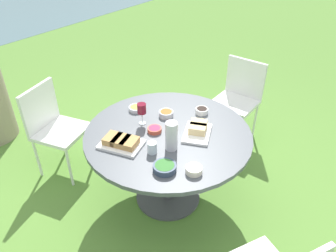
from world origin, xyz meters
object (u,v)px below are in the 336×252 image
Objects in this scene: chair_near_right at (239,94)px; wine_glass at (142,109)px; chair_far_back at (53,123)px; dining_table at (168,143)px; water_pitcher at (171,136)px.

chair_near_right is 1.36m from wine_glass.
chair_near_right is 4.77× the size of wine_glass.
wine_glass is (-1.30, 0.24, 0.34)m from chair_near_right.
dining_table is at bearing -74.10° from chair_far_back.
dining_table is 5.87× the size of water_pitcher.
water_pitcher is (-0.15, -0.15, 0.23)m from dining_table.
chair_far_back is at bearing 105.90° from dining_table.
water_pitcher is at bearing -107.16° from wine_glass.
chair_near_right is 1.00× the size of chair_far_back.
dining_table is 1.27m from chair_near_right.
dining_table is at bearing -83.36° from wine_glass.
water_pitcher reaches higher than wine_glass.
chair_near_right is (1.27, 0.00, -0.09)m from dining_table.
dining_table is at bearing -179.85° from chair_near_right.
chair_near_right is at bearing -35.26° from chair_far_back.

